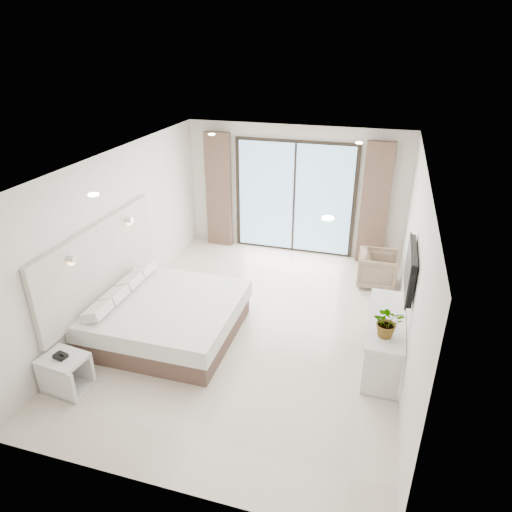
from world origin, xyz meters
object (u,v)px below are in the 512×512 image
object	(u,v)px
bed	(166,317)
console_desk	(385,330)
armchair	(378,267)
nightstand	(66,373)

from	to	relation	value
bed	console_desk	xyz separation A→B (m)	(3.27, 0.22, 0.25)
console_desk	armchair	bearing A→B (deg)	94.59
armchair	nightstand	bearing A→B (deg)	135.29
bed	armchair	bearing A→B (deg)	39.92
nightstand	armchair	world-z (taller)	armchair
nightstand	bed	bearing A→B (deg)	70.78
nightstand	console_desk	xyz separation A→B (m)	(3.99, 1.72, 0.31)
bed	console_desk	distance (m)	3.29
armchair	console_desk	bearing A→B (deg)	-177.15
nightstand	console_desk	world-z (taller)	console_desk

